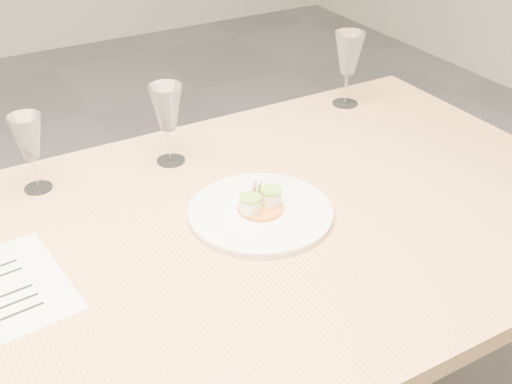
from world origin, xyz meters
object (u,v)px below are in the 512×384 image
recipe_sheet (2,290)px  wine_glass_2 (167,109)px  dinner_plate (261,211)px  wine_glass_3 (349,55)px  dining_table (76,308)px  wine_glass_1 (28,139)px

recipe_sheet → wine_glass_2: 0.57m
dinner_plate → wine_glass_3: 0.66m
dining_table → wine_glass_2: wine_glass_2 is taller
wine_glass_2 → wine_glass_3: wine_glass_3 is taller
wine_glass_1 → wine_glass_3: 0.90m
dinner_plate → recipe_sheet: bearing=177.1°
dining_table → dinner_plate: (0.42, 0.01, 0.08)m
wine_glass_2 → recipe_sheet: bearing=-147.8°
wine_glass_2 → wine_glass_3: bearing=6.3°
dining_table → wine_glass_3: wine_glass_3 is taller
dinner_plate → recipe_sheet: size_ratio=1.03×
dining_table → recipe_sheet: recipe_sheet is taller
wine_glass_3 → recipe_sheet: bearing=-161.2°
recipe_sheet → wine_glass_1: size_ratio=1.64×
dining_table → dinner_plate: 0.43m
dinner_plate → wine_glass_1: (-0.39, 0.35, 0.12)m
dining_table → wine_glass_3: 1.04m
wine_glass_2 → wine_glass_3: size_ratio=0.94×
wine_glass_1 → wine_glass_3: bearing=2.0°
wine_glass_2 → wine_glass_3: 0.59m
dining_table → wine_glass_3: bearing=23.0°
recipe_sheet → wine_glass_3: wine_glass_3 is taller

